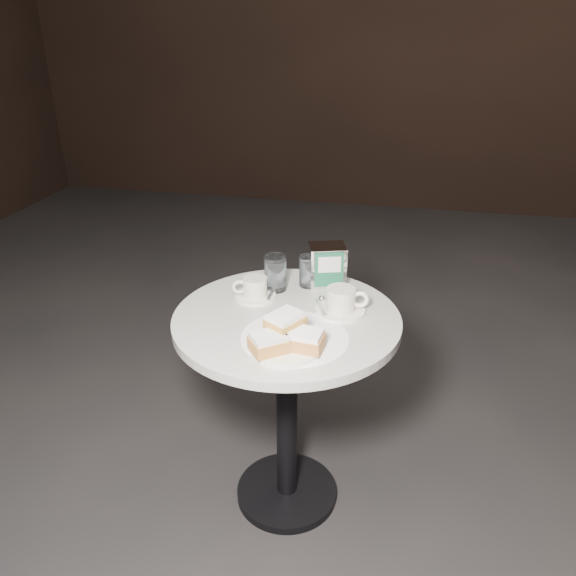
{
  "coord_description": "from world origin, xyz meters",
  "views": [
    {
      "loc": [
        0.31,
        -1.47,
        1.58
      ],
      "look_at": [
        0.0,
        0.02,
        0.83
      ],
      "focal_mm": 35.0,
      "sensor_mm": 36.0,
      "label": 1
    }
  ],
  "objects_px": {
    "cafe_table": "(287,369)",
    "water_glass_left": "(275,273)",
    "coffee_cup_right": "(341,302)",
    "coffee_cup_left": "(255,289)",
    "beignet_plate": "(286,339)",
    "napkin_dispenser": "(327,265)",
    "water_glass_right": "(309,271)"
  },
  "relations": [
    {
      "from": "cafe_table",
      "to": "coffee_cup_right",
      "type": "height_order",
      "value": "coffee_cup_right"
    },
    {
      "from": "water_glass_left",
      "to": "napkin_dispenser",
      "type": "distance_m",
      "value": 0.18
    },
    {
      "from": "beignet_plate",
      "to": "napkin_dispenser",
      "type": "distance_m",
      "value": 0.44
    },
    {
      "from": "cafe_table",
      "to": "water_glass_left",
      "type": "bearing_deg",
      "value": 113.51
    },
    {
      "from": "beignet_plate",
      "to": "coffee_cup_right",
      "type": "bearing_deg",
      "value": 64.07
    },
    {
      "from": "water_glass_left",
      "to": "coffee_cup_left",
      "type": "bearing_deg",
      "value": -125.16
    },
    {
      "from": "beignet_plate",
      "to": "napkin_dispenser",
      "type": "bearing_deg",
      "value": 83.73
    },
    {
      "from": "coffee_cup_left",
      "to": "napkin_dispenser",
      "type": "height_order",
      "value": "napkin_dispenser"
    },
    {
      "from": "cafe_table",
      "to": "coffee_cup_left",
      "type": "bearing_deg",
      "value": 142.08
    },
    {
      "from": "water_glass_left",
      "to": "cafe_table",
      "type": "bearing_deg",
      "value": -66.49
    },
    {
      "from": "coffee_cup_right",
      "to": "coffee_cup_left",
      "type": "bearing_deg",
      "value": 164.68
    },
    {
      "from": "cafe_table",
      "to": "beignet_plate",
      "type": "xyz_separation_m",
      "value": [
        0.04,
        -0.19,
        0.23
      ]
    },
    {
      "from": "coffee_cup_right",
      "to": "beignet_plate",
      "type": "bearing_deg",
      "value": -123.19
    },
    {
      "from": "cafe_table",
      "to": "coffee_cup_right",
      "type": "xyz_separation_m",
      "value": [
        0.16,
        0.06,
        0.23
      ]
    },
    {
      "from": "beignet_plate",
      "to": "napkin_dispenser",
      "type": "relative_size",
      "value": 1.75
    },
    {
      "from": "coffee_cup_left",
      "to": "napkin_dispenser",
      "type": "xyz_separation_m",
      "value": [
        0.21,
        0.15,
        0.04
      ]
    },
    {
      "from": "cafe_table",
      "to": "napkin_dispenser",
      "type": "distance_m",
      "value": 0.38
    },
    {
      "from": "coffee_cup_right",
      "to": "water_glass_left",
      "type": "relative_size",
      "value": 1.44
    },
    {
      "from": "cafe_table",
      "to": "coffee_cup_right",
      "type": "distance_m",
      "value": 0.29
    },
    {
      "from": "water_glass_left",
      "to": "water_glass_right",
      "type": "relative_size",
      "value": 1.13
    },
    {
      "from": "cafe_table",
      "to": "coffee_cup_left",
      "type": "height_order",
      "value": "coffee_cup_left"
    },
    {
      "from": "coffee_cup_right",
      "to": "water_glass_right",
      "type": "relative_size",
      "value": 1.63
    },
    {
      "from": "cafe_table",
      "to": "water_glass_left",
      "type": "xyz_separation_m",
      "value": [
        -0.07,
        0.17,
        0.26
      ]
    },
    {
      "from": "coffee_cup_left",
      "to": "beignet_plate",
      "type": "bearing_deg",
      "value": -75.14
    },
    {
      "from": "cafe_table",
      "to": "water_glass_left",
      "type": "height_order",
      "value": "water_glass_left"
    },
    {
      "from": "coffee_cup_right",
      "to": "water_glass_right",
      "type": "distance_m",
      "value": 0.21
    },
    {
      "from": "coffee_cup_left",
      "to": "napkin_dispenser",
      "type": "distance_m",
      "value": 0.26
    },
    {
      "from": "water_glass_right",
      "to": "napkin_dispenser",
      "type": "xyz_separation_m",
      "value": [
        0.06,
        0.02,
        0.02
      ]
    },
    {
      "from": "water_glass_right",
      "to": "water_glass_left",
      "type": "bearing_deg",
      "value": -153.14
    },
    {
      "from": "coffee_cup_right",
      "to": "napkin_dispenser",
      "type": "xyz_separation_m",
      "value": [
        -0.07,
        0.19,
        0.04
      ]
    },
    {
      "from": "coffee_cup_right",
      "to": "napkin_dispenser",
      "type": "distance_m",
      "value": 0.21
    },
    {
      "from": "coffee_cup_left",
      "to": "water_glass_right",
      "type": "height_order",
      "value": "water_glass_right"
    }
  ]
}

